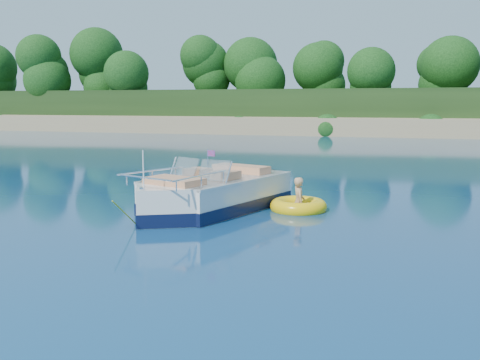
# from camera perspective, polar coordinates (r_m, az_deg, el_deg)

# --- Properties ---
(ground) EXTENTS (160.00, 160.00, 0.00)m
(ground) POSITION_cam_1_polar(r_m,az_deg,el_deg) (12.24, -13.43, -5.16)
(ground) COLOR #0A224A
(ground) RESTS_ON ground
(shoreline) EXTENTS (170.00, 59.00, 6.00)m
(shoreline) POSITION_cam_1_polar(r_m,az_deg,el_deg) (74.29, 12.31, 6.69)
(shoreline) COLOR #9F835C
(shoreline) RESTS_ON ground
(treeline) EXTENTS (150.00, 7.12, 8.19)m
(treeline) POSITION_cam_1_polar(r_m,az_deg,el_deg) (51.69, 10.39, 11.20)
(treeline) COLOR #321C10
(treeline) RESTS_ON ground
(motorboat) EXTENTS (3.31, 5.73, 1.98)m
(motorboat) POSITION_cam_1_polar(r_m,az_deg,el_deg) (13.83, -3.40, -1.77)
(motorboat) COLOR silver
(motorboat) RESTS_ON ground
(tow_tube) EXTENTS (1.84, 1.84, 0.39)m
(tow_tube) POSITION_cam_1_polar(r_m,az_deg,el_deg) (14.07, 6.25, -2.81)
(tow_tube) COLOR yellow
(tow_tube) RESTS_ON ground
(boy) EXTENTS (0.59, 0.79, 1.41)m
(boy) POSITION_cam_1_polar(r_m,az_deg,el_deg) (14.04, 6.24, -3.26)
(boy) COLOR tan
(boy) RESTS_ON ground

